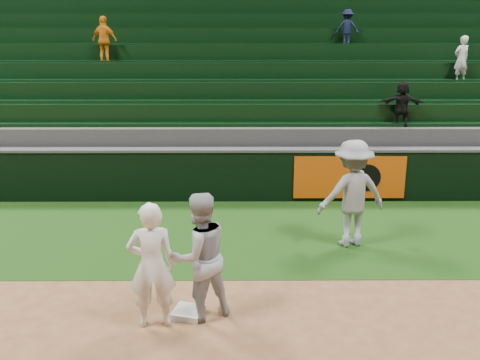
# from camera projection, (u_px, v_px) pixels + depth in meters

# --- Properties ---
(ground) EXTENTS (70.00, 70.00, 0.00)m
(ground) POSITION_uv_depth(u_px,v_px,m) (211.00, 309.00, 7.76)
(ground) COLOR brown
(ground) RESTS_ON ground
(foul_grass) EXTENTS (36.00, 4.20, 0.01)m
(foul_grass) POSITION_uv_depth(u_px,v_px,m) (218.00, 233.00, 10.65)
(foul_grass) COLOR #14350D
(foul_grass) RESTS_ON ground
(first_base) EXTENTS (0.50, 0.50, 0.09)m
(first_base) POSITION_uv_depth(u_px,v_px,m) (188.00, 312.00, 7.57)
(first_base) COLOR white
(first_base) RESTS_ON ground
(first_baseman) EXTENTS (0.69, 0.50, 1.77)m
(first_baseman) POSITION_uv_depth(u_px,v_px,m) (152.00, 266.00, 7.11)
(first_baseman) COLOR white
(first_baseman) RESTS_ON ground
(baserunner) EXTENTS (1.11, 1.04, 1.82)m
(baserunner) POSITION_uv_depth(u_px,v_px,m) (199.00, 256.00, 7.33)
(baserunner) COLOR #ACB0B8
(baserunner) RESTS_ON ground
(base_coach) EXTENTS (1.43, 1.02, 2.00)m
(base_coach) POSITION_uv_depth(u_px,v_px,m) (352.00, 194.00, 9.82)
(base_coach) COLOR #8F919B
(base_coach) RESTS_ON foul_grass
(field_wall) EXTENTS (36.00, 0.45, 1.25)m
(field_wall) POSITION_uv_depth(u_px,v_px,m) (222.00, 174.00, 12.60)
(field_wall) COLOR black
(field_wall) RESTS_ON ground
(stadium_seating) EXTENTS (36.00, 5.95, 4.85)m
(stadium_seating) POSITION_uv_depth(u_px,v_px,m) (224.00, 107.00, 15.94)
(stadium_seating) COLOR #353638
(stadium_seating) RESTS_ON ground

